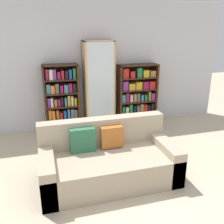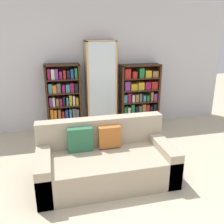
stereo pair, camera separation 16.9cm
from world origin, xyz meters
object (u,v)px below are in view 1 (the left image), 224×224
at_px(couch, 108,161).
at_px(display_cabinet, 99,87).
at_px(wine_bottle, 134,143).
at_px(bookshelf_left, 62,100).
at_px(bookshelf_right, 137,96).

bearing_deg(couch, display_cabinet, 80.33).
distance_m(display_cabinet, wine_bottle, 1.52).
relative_size(bookshelf_left, display_cabinet, 0.76).
distance_m(couch, display_cabinet, 2.10).
height_order(couch, bookshelf_left, bookshelf_left).
bearing_deg(bookshelf_left, bookshelf_right, 0.00).
height_order(bookshelf_left, wine_bottle, bookshelf_left).
xyz_separation_m(display_cabinet, wine_bottle, (0.34, -1.26, -0.78)).
height_order(bookshelf_left, bookshelf_right, bookshelf_left).
distance_m(bookshelf_left, bookshelf_right, 1.68).
height_order(couch, wine_bottle, couch).
bearing_deg(bookshelf_right, wine_bottle, -113.12).
xyz_separation_m(bookshelf_left, display_cabinet, (0.79, -0.02, 0.23)).
xyz_separation_m(couch, bookshelf_left, (-0.46, 1.98, 0.43)).
relative_size(couch, bookshelf_left, 1.34).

